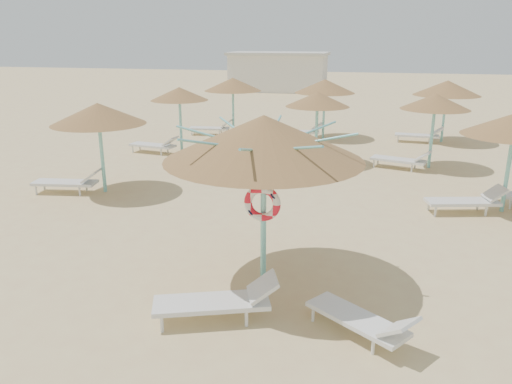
# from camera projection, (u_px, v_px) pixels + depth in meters

# --- Properties ---
(ground) EXTENTS (120.00, 120.00, 0.00)m
(ground) POSITION_uv_depth(u_px,v_px,m) (244.00, 285.00, 9.55)
(ground) COLOR #D3BE81
(ground) RESTS_ON ground
(main_palapa) EXTENTS (3.62, 3.62, 3.25)m
(main_palapa) POSITION_uv_depth(u_px,v_px,m) (264.00, 139.00, 8.86)
(main_palapa) COLOR #78D0CD
(main_palapa) RESTS_ON ground
(lounger_main_a) EXTENTS (2.16, 1.30, 0.75)m
(lounger_main_a) POSITION_uv_depth(u_px,v_px,m) (220.00, 300.00, 8.30)
(lounger_main_a) COLOR silver
(lounger_main_a) RESTS_ON ground
(lounger_main_b) EXTENTS (1.81, 1.51, 0.67)m
(lounger_main_b) POSITION_uv_depth(u_px,v_px,m) (363.00, 320.00, 7.80)
(lounger_main_b) COLOR silver
(lounger_main_b) RESTS_ON ground
(palapa_field) EXTENTS (15.77, 13.12, 2.72)m
(palapa_field) POSITION_uv_depth(u_px,v_px,m) (319.00, 98.00, 18.98)
(palapa_field) COLOR #78D0CD
(palapa_field) RESTS_ON ground
(service_hut) EXTENTS (8.40, 4.40, 3.25)m
(service_hut) POSITION_uv_depth(u_px,v_px,m) (278.00, 71.00, 42.88)
(service_hut) COLOR silver
(service_hut) RESTS_ON ground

